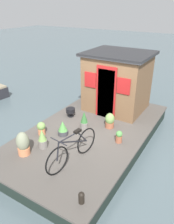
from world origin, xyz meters
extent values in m
plane|color=#4C5B60|center=(0.00, 0.00, 0.00)|extent=(60.00, 60.00, 0.00)
cube|color=#4C4742|center=(0.00, 0.00, 0.44)|extent=(6.00, 3.32, 0.06)
cube|color=black|center=(0.00, 0.00, 0.21)|extent=(5.88, 3.25, 0.41)
cube|color=brown|center=(1.90, 0.00, 1.47)|extent=(1.75, 2.02, 1.99)
cube|color=#28282B|center=(1.90, 0.00, 2.51)|extent=(1.95, 2.22, 0.10)
cube|color=#144733|center=(1.00, 0.00, 1.32)|extent=(0.04, 0.60, 1.70)
cube|color=maroon|center=(1.00, 0.00, 1.37)|extent=(0.03, 0.72, 1.80)
cube|color=maroon|center=(1.00, -0.60, 1.72)|extent=(0.03, 0.44, 0.52)
cube|color=maroon|center=(1.00, 0.60, 1.72)|extent=(0.03, 0.44, 0.52)
torus|color=black|center=(-2.11, -0.37, 0.83)|extent=(0.71, 0.13, 0.71)
torus|color=black|center=(-1.06, -0.51, 0.83)|extent=(0.71, 0.13, 0.71)
cylinder|color=black|center=(-1.54, -0.44, 1.06)|extent=(0.98, 0.17, 0.49)
cylinder|color=black|center=(-1.71, -0.42, 1.27)|extent=(0.64, 0.12, 0.07)
cylinder|color=black|center=(-1.23, -0.49, 1.04)|extent=(0.37, 0.08, 0.44)
cylinder|color=black|center=(-2.07, -0.37, 1.06)|extent=(0.12, 0.05, 0.46)
cube|color=black|center=(-1.40, -0.46, 1.28)|extent=(0.21, 0.13, 0.06)
cylinder|color=black|center=(-2.02, -0.38, 1.31)|extent=(0.09, 0.50, 0.02)
cylinder|color=slate|center=(-1.50, 0.63, 0.59)|extent=(0.26, 0.26, 0.23)
cone|color=#70934C|center=(-1.50, 0.63, 0.87)|extent=(0.23, 0.23, 0.33)
cylinder|color=#935138|center=(-0.18, -1.05, 0.58)|extent=(0.18, 0.18, 0.21)
sphere|color=#4C8942|center=(-0.18, -1.05, 0.75)|extent=(0.19, 0.19, 0.19)
cylinder|color=#935138|center=(0.44, -0.45, 0.56)|extent=(0.27, 0.27, 0.18)
ellipsoid|color=#70934C|center=(0.44, -0.45, 0.78)|extent=(0.29, 0.29, 0.37)
cylinder|color=#C6754C|center=(-1.99, 0.85, 0.58)|extent=(0.31, 0.31, 0.20)
ellipsoid|color=gray|center=(-1.99, 0.85, 0.86)|extent=(0.34, 0.34, 0.54)
cylinder|color=slate|center=(-0.02, 0.21, 0.58)|extent=(0.25, 0.25, 0.21)
cone|color=#2D602D|center=(-0.02, 0.21, 0.87)|extent=(0.23, 0.23, 0.37)
cylinder|color=#38383D|center=(-0.69, 0.55, 0.55)|extent=(0.31, 0.31, 0.14)
cone|color=#4C8942|center=(-0.69, 0.55, 0.77)|extent=(0.28, 0.28, 0.31)
cylinder|color=#C6754C|center=(-1.02, 1.11, 0.57)|extent=(0.22, 0.22, 0.20)
sphere|color=#70934C|center=(-1.02, 1.11, 0.76)|extent=(0.25, 0.25, 0.25)
cylinder|color=black|center=(0.42, 1.06, 0.70)|extent=(0.31, 0.31, 0.16)
cylinder|color=black|center=(0.42, 1.06, 0.55)|extent=(0.04, 0.04, 0.15)
cylinder|color=black|center=(0.42, 1.06, 0.48)|extent=(0.22, 0.22, 0.02)
cylinder|color=black|center=(-2.54, -1.31, 0.58)|extent=(0.12, 0.12, 0.21)
sphere|color=black|center=(-2.54, -1.31, 0.68)|extent=(0.13, 0.13, 0.13)
camera|label=1|loc=(-5.20, -3.06, 4.08)|focal=35.60mm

